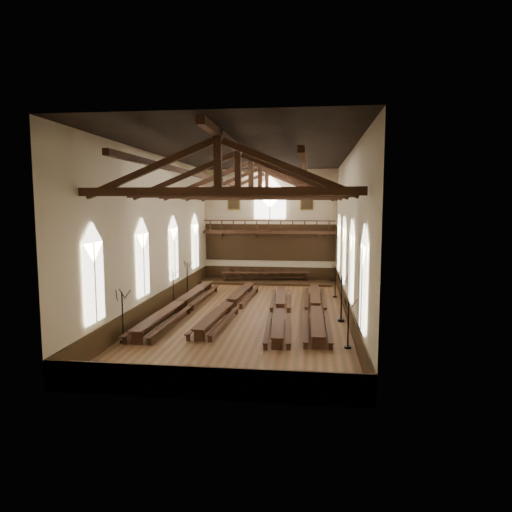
{
  "coord_description": "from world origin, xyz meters",
  "views": [
    {
      "loc": [
        3.74,
        -28.12,
        6.9
      ],
      "look_at": [
        0.13,
        1.5,
        3.5
      ],
      "focal_mm": 32.0,
      "sensor_mm": 36.0,
      "label": 1
    }
  ],
  "objects_px": {
    "refectory_row_c": "(280,309)",
    "candelabrum_right_near": "(348,333)",
    "candelabrum_left_near": "(123,326)",
    "candelabrum_left_mid": "(173,295)",
    "candelabrum_right_mid": "(341,307)",
    "refectory_row_a": "(181,303)",
    "refectory_row_d": "(316,307)",
    "candelabrum_right_far": "(335,287)",
    "refectory_row_b": "(230,303)",
    "dais": "(265,282)",
    "candelabrum_left_far": "(187,285)",
    "high_table": "(265,273)"
  },
  "relations": [
    {
      "from": "candelabrum_left_far",
      "to": "refectory_row_c",
      "type": "bearing_deg",
      "value": -37.56
    },
    {
      "from": "refectory_row_c",
      "to": "candelabrum_left_far",
      "type": "distance_m",
      "value": 9.34
    },
    {
      "from": "refectory_row_a",
      "to": "refectory_row_c",
      "type": "distance_m",
      "value": 6.4
    },
    {
      "from": "refectory_row_d",
      "to": "dais",
      "type": "bearing_deg",
      "value": 110.52
    },
    {
      "from": "dais",
      "to": "candelabrum_left_far",
      "type": "xyz_separation_m",
      "value": [
        -5.31,
        -6.35,
        0.71
      ]
    },
    {
      "from": "refectory_row_d",
      "to": "candelabrum_left_near",
      "type": "relative_size",
      "value": 5.2
    },
    {
      "from": "refectory_row_a",
      "to": "candelabrum_left_mid",
      "type": "bearing_deg",
      "value": 120.63
    },
    {
      "from": "candelabrum_left_near",
      "to": "candelabrum_left_mid",
      "type": "bearing_deg",
      "value": 90.0
    },
    {
      "from": "refectory_row_b",
      "to": "dais",
      "type": "distance_m",
      "value": 11.09
    },
    {
      "from": "refectory_row_b",
      "to": "candelabrum_right_near",
      "type": "relative_size",
      "value": 5.79
    },
    {
      "from": "refectory_row_b",
      "to": "candelabrum_right_near",
      "type": "bearing_deg",
      "value": -44.43
    },
    {
      "from": "refectory_row_c",
      "to": "candelabrum_right_mid",
      "type": "xyz_separation_m",
      "value": [
        3.7,
        -0.7,
        0.38
      ]
    },
    {
      "from": "candelabrum_left_near",
      "to": "candelabrum_left_far",
      "type": "relative_size",
      "value": 1.01
    },
    {
      "from": "candelabrum_left_near",
      "to": "candelabrum_right_mid",
      "type": "xyz_separation_m",
      "value": [
        11.1,
        5.54,
        0.04
      ]
    },
    {
      "from": "dais",
      "to": "candelabrum_left_near",
      "type": "relative_size",
      "value": 4.21
    },
    {
      "from": "candelabrum_left_far",
      "to": "candelabrum_right_far",
      "type": "bearing_deg",
      "value": 3.58
    },
    {
      "from": "refectory_row_a",
      "to": "candelabrum_right_mid",
      "type": "distance_m",
      "value": 10.16
    },
    {
      "from": "refectory_row_a",
      "to": "refectory_row_d",
      "type": "xyz_separation_m",
      "value": [
        8.61,
        0.08,
        -0.04
      ]
    },
    {
      "from": "candelabrum_left_near",
      "to": "refectory_row_c",
      "type": "bearing_deg",
      "value": 40.15
    },
    {
      "from": "high_table",
      "to": "candelabrum_left_mid",
      "type": "relative_size",
      "value": 3.18
    },
    {
      "from": "dais",
      "to": "high_table",
      "type": "bearing_deg",
      "value": -86.87
    },
    {
      "from": "high_table",
      "to": "candelabrum_left_far",
      "type": "height_order",
      "value": "candelabrum_left_far"
    },
    {
      "from": "refectory_row_a",
      "to": "refectory_row_b",
      "type": "height_order",
      "value": "refectory_row_a"
    },
    {
      "from": "dais",
      "to": "candelabrum_left_near",
      "type": "height_order",
      "value": "candelabrum_left_near"
    },
    {
      "from": "refectory_row_b",
      "to": "candelabrum_left_far",
      "type": "relative_size",
      "value": 5.23
    },
    {
      "from": "candelabrum_left_far",
      "to": "dais",
      "type": "bearing_deg",
      "value": 50.13
    },
    {
      "from": "refectory_row_d",
      "to": "high_table",
      "type": "height_order",
      "value": "high_table"
    },
    {
      "from": "refectory_row_b",
      "to": "candelabrum_right_near",
      "type": "distance_m",
      "value": 9.75
    },
    {
      "from": "refectory_row_a",
      "to": "refectory_row_b",
      "type": "xyz_separation_m",
      "value": [
        3.13,
        0.59,
        -0.05
      ]
    },
    {
      "from": "refectory_row_c",
      "to": "candelabrum_right_far",
      "type": "relative_size",
      "value": 5.66
    },
    {
      "from": "refectory_row_c",
      "to": "candelabrum_right_near",
      "type": "xyz_separation_m",
      "value": [
        3.7,
        -5.8,
        0.25
      ]
    },
    {
      "from": "candelabrum_right_near",
      "to": "candelabrum_right_mid",
      "type": "height_order",
      "value": "candelabrum_right_mid"
    },
    {
      "from": "candelabrum_right_far",
      "to": "dais",
      "type": "bearing_deg",
      "value": 135.68
    },
    {
      "from": "dais",
      "to": "candelabrum_left_mid",
      "type": "xyz_separation_m",
      "value": [
        -5.31,
        -9.9,
        0.65
      ]
    },
    {
      "from": "candelabrum_left_near",
      "to": "candelabrum_right_far",
      "type": "relative_size",
      "value": 1.12
    },
    {
      "from": "candelabrum_right_mid",
      "to": "refectory_row_a",
      "type": "bearing_deg",
      "value": 173.58
    },
    {
      "from": "refectory_row_b",
      "to": "high_table",
      "type": "distance_m",
      "value": 11.09
    },
    {
      "from": "refectory_row_c",
      "to": "candelabrum_left_mid",
      "type": "bearing_deg",
      "value": 163.85
    },
    {
      "from": "candelabrum_right_near",
      "to": "high_table",
      "type": "bearing_deg",
      "value": 107.99
    },
    {
      "from": "candelabrum_left_mid",
      "to": "high_table",
      "type": "bearing_deg",
      "value": 61.81
    },
    {
      "from": "candelabrum_left_far",
      "to": "candelabrum_right_near",
      "type": "relative_size",
      "value": 1.11
    },
    {
      "from": "candelabrum_right_far",
      "to": "candelabrum_left_mid",
      "type": "bearing_deg",
      "value": -159.09
    },
    {
      "from": "candelabrum_left_near",
      "to": "candelabrum_right_far",
      "type": "height_order",
      "value": "candelabrum_left_near"
    },
    {
      "from": "refectory_row_c",
      "to": "refectory_row_d",
      "type": "distance_m",
      "value": 2.28
    },
    {
      "from": "candelabrum_left_mid",
      "to": "candelabrum_right_mid",
      "type": "distance_m",
      "value": 11.46
    },
    {
      "from": "refectory_row_a",
      "to": "refectory_row_c",
      "type": "height_order",
      "value": "refectory_row_a"
    },
    {
      "from": "refectory_row_a",
      "to": "candelabrum_right_far",
      "type": "relative_size",
      "value": 6.07
    },
    {
      "from": "refectory_row_a",
      "to": "candelabrum_right_near",
      "type": "distance_m",
      "value": 11.86
    },
    {
      "from": "refectory_row_a",
      "to": "candelabrum_right_near",
      "type": "height_order",
      "value": "candelabrum_right_near"
    },
    {
      "from": "refectory_row_b",
      "to": "refectory_row_c",
      "type": "bearing_deg",
      "value": -17.39
    }
  ]
}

